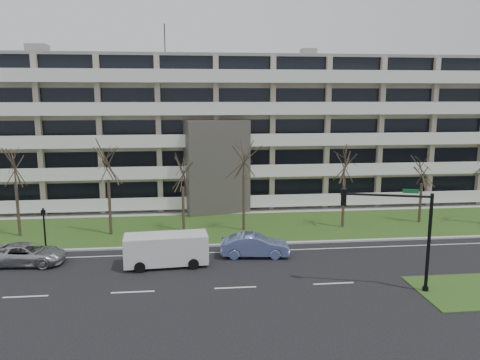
{
  "coord_description": "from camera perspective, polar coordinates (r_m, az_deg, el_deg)",
  "views": [
    {
      "loc": [
        -2.5,
        -26.11,
        11.2
      ],
      "look_at": [
        1.34,
        10.0,
        4.71
      ],
      "focal_mm": 35.0,
      "sensor_mm": 36.0,
      "label": 1
    }
  ],
  "objects": [
    {
      "name": "lane_edge_line",
      "position": [
        34.57,
        -1.61,
        -8.77
      ],
      "size": [
        90.0,
        0.12,
        0.01
      ],
      "primitive_type": "cube",
      "color": "white",
      "rests_on": "ground"
    },
    {
      "name": "tree_2",
      "position": [
        38.82,
        -15.88,
        2.63
      ],
      "size": [
        4.11,
        4.11,
        8.21
      ],
      "color": "#382B21",
      "rests_on": "ground"
    },
    {
      "name": "traffic_signal",
      "position": [
        28.5,
        18.77,
        -5.22
      ],
      "size": [
        5.05,
        1.74,
        6.05
      ],
      "rotation": [
        0.0,
        0.0,
        -0.29
      ],
      "color": "black",
      "rests_on": "ground"
    },
    {
      "name": "apartment_building",
      "position": [
        51.61,
        -3.3,
        6.13
      ],
      "size": [
        60.5,
        15.1,
        18.75
      ],
      "color": "tan",
      "rests_on": "ground"
    },
    {
      "name": "pedestrian_signal",
      "position": [
        36.98,
        -22.77,
        -4.96
      ],
      "size": [
        0.33,
        0.28,
        3.26
      ],
      "rotation": [
        0.0,
        0.0,
        0.13
      ],
      "color": "black",
      "rests_on": "ground"
    },
    {
      "name": "ground",
      "position": [
        28.52,
        -0.56,
        -12.99
      ],
      "size": [
        160.0,
        160.0,
        0.0
      ],
      "primitive_type": "plane",
      "color": "black",
      "rests_on": "ground"
    },
    {
      "name": "tree_4",
      "position": [
        38.61,
        0.47,
        3.36
      ],
      "size": [
        4.27,
        4.27,
        8.54
      ],
      "color": "#382B21",
      "rests_on": "ground"
    },
    {
      "name": "tree_6",
      "position": [
        44.32,
        21.38,
        1.38
      ],
      "size": [
        3.22,
        3.22,
        6.43
      ],
      "color": "#382B21",
      "rests_on": "ground"
    },
    {
      "name": "silver_pickup",
      "position": [
        35.06,
        -24.56,
        -8.21
      ],
      "size": [
        5.36,
        2.81,
        1.44
      ],
      "primitive_type": "imported",
      "rotation": [
        0.0,
        0.0,
        1.49
      ],
      "color": "#ABAEB3",
      "rests_on": "ground"
    },
    {
      "name": "grass_median",
      "position": [
        31.28,
        26.93,
        -11.94
      ],
      "size": [
        7.0,
        5.0,
        0.06
      ],
      "primitive_type": "cube",
      "color": "#264918",
      "rests_on": "ground"
    },
    {
      "name": "blue_sedan",
      "position": [
        33.47,
        1.82,
        -7.98
      ],
      "size": [
        4.99,
        2.15,
        1.6
      ],
      "primitive_type": "imported",
      "rotation": [
        0.0,
        0.0,
        1.47
      ],
      "color": "#7D8FD9",
      "rests_on": "ground"
    },
    {
      "name": "tree_3",
      "position": [
        38.91,
        -7.03,
        1.31
      ],
      "size": [
        3.4,
        3.4,
        6.8
      ],
      "color": "#382B21",
      "rests_on": "ground"
    },
    {
      "name": "curb",
      "position": [
        35.97,
        -1.8,
        -7.91
      ],
      "size": [
        90.0,
        0.35,
        0.12
      ],
      "primitive_type": "cube",
      "color": "#B2B2AD",
      "rests_on": "ground"
    },
    {
      "name": "grass_verge",
      "position": [
        40.75,
        -2.33,
        -5.78
      ],
      "size": [
        90.0,
        10.0,
        0.06
      ],
      "primitive_type": "cube",
      "color": "#264918",
      "rests_on": "ground"
    },
    {
      "name": "white_van",
      "position": [
        31.95,
        -8.87,
        -8.08
      ],
      "size": [
        5.65,
        2.58,
        2.14
      ],
      "rotation": [
        0.0,
        0.0,
        0.07
      ],
      "color": "silver",
      "rests_on": "ground"
    },
    {
      "name": "tree_5",
      "position": [
        40.56,
        12.68,
        2.39
      ],
      "size": [
        3.8,
        3.8,
        7.6
      ],
      "color": "#382B21",
      "rests_on": "ground"
    },
    {
      "name": "tree_1",
      "position": [
        41.01,
        -25.87,
        2.12
      ],
      "size": [
        3.99,
        3.99,
        7.98
      ],
      "color": "#382B21",
      "rests_on": "ground"
    },
    {
      "name": "sidewalk",
      "position": [
        46.05,
        -2.78,
        -3.9
      ],
      "size": [
        90.0,
        2.0,
        0.08
      ],
      "primitive_type": "cube",
      "color": "#B2B2AD",
      "rests_on": "ground"
    }
  ]
}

